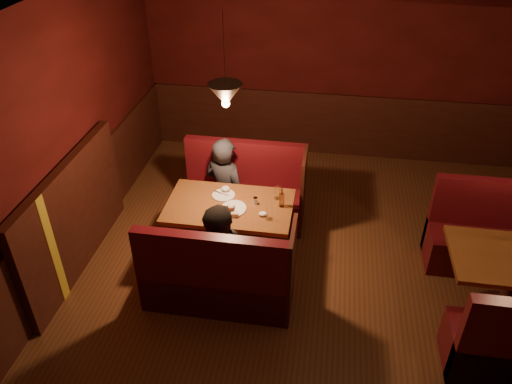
% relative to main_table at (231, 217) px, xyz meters
% --- Properties ---
extents(room, '(6.02, 7.02, 2.92)m').
position_rel_main_table_xyz_m(room, '(0.95, -0.73, 0.47)').
color(room, brown).
rests_on(room, ground).
extents(main_table, '(1.40, 0.85, 0.98)m').
position_rel_main_table_xyz_m(main_table, '(0.00, 0.00, 0.00)').
color(main_table, '#4E220D').
rests_on(main_table, ground).
extents(main_bench_far, '(1.54, 0.55, 1.05)m').
position_rel_main_table_xyz_m(main_bench_far, '(0.02, 0.79, -0.24)').
color(main_bench_far, '#4A1018').
rests_on(main_bench_far, ground).
extents(main_bench_near, '(1.54, 0.55, 1.05)m').
position_rel_main_table_xyz_m(main_bench_near, '(0.02, -0.80, -0.24)').
color(main_bench_near, '#4A1018').
rests_on(main_bench_near, ground).
extents(second_bench_far, '(1.46, 0.55, 1.04)m').
position_rel_main_table_xyz_m(second_bench_far, '(2.98, 0.36, -0.25)').
color(second_bench_far, '#4A1018').
rests_on(second_bench_far, ground).
extents(diner_a, '(0.67, 0.56, 1.56)m').
position_rel_main_table_xyz_m(diner_a, '(-0.21, 0.66, 0.20)').
color(diner_a, '#292A30').
rests_on(diner_a, ground).
extents(diner_b, '(0.84, 0.72, 1.52)m').
position_rel_main_table_xyz_m(diner_b, '(0.06, -0.68, 0.18)').
color(diner_b, black).
rests_on(diner_b, ground).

